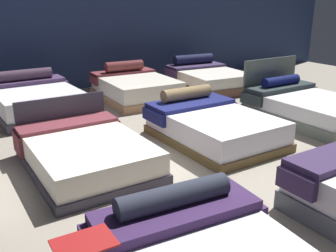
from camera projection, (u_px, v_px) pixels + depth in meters
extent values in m
cube|color=gray|center=(172.00, 162.00, 5.34)|extent=(18.00, 18.00, 0.02)
cube|color=navy|center=(59.00, 18.00, 9.01)|extent=(18.00, 0.06, 3.50)
cube|color=#3A2450|center=(176.00, 211.00, 3.14)|extent=(1.44, 0.59, 0.09)
cube|color=#3A2450|center=(245.00, 210.00, 3.52)|extent=(0.12, 0.51, 0.29)
cylinder|color=#2C303F|center=(174.00, 196.00, 3.15)|extent=(1.02, 0.26, 0.20)
cube|color=#3B2B4F|center=(296.00, 183.00, 3.81)|extent=(0.09, 0.47, 0.21)
cube|color=#2D2A37|center=(88.00, 164.00, 5.10)|extent=(1.51, 2.05, 0.12)
cube|color=silver|center=(87.00, 150.00, 5.03)|extent=(1.45, 1.98, 0.29)
cube|color=#2D2A37|center=(63.00, 122.00, 5.80)|extent=(1.37, 0.08, 0.79)
cube|color=brown|center=(68.00, 123.00, 5.58)|extent=(1.45, 0.49, 0.05)
cube|color=brown|center=(18.00, 144.00, 5.27)|extent=(0.06, 0.46, 0.31)
cube|color=brown|center=(113.00, 127.00, 6.00)|extent=(0.06, 0.46, 0.31)
cube|color=brown|center=(214.00, 137.00, 6.08)|extent=(1.54, 2.09, 0.13)
cube|color=silver|center=(215.00, 124.00, 6.01)|extent=(1.47, 2.03, 0.33)
cube|color=navy|center=(191.00, 103.00, 6.48)|extent=(1.47, 0.70, 0.07)
cube|color=navy|center=(154.00, 117.00, 6.14)|extent=(0.09, 0.66, 0.19)
cube|color=navy|center=(223.00, 104.00, 6.90)|extent=(0.09, 0.66, 0.19)
cylinder|color=olive|center=(186.00, 93.00, 6.54)|extent=(0.95, 0.25, 0.22)
cube|color=#515B54|center=(310.00, 116.00, 7.10)|extent=(1.62, 2.17, 0.20)
cube|color=silver|center=(311.00, 104.00, 7.03)|extent=(1.56, 2.10, 0.25)
cube|color=#515B54|center=(269.00, 84.00, 7.80)|extent=(1.45, 0.09, 1.05)
cube|color=#263033|center=(280.00, 87.00, 7.58)|extent=(1.54, 0.58, 0.09)
cube|color=#263033|center=(251.00, 100.00, 7.22)|extent=(0.11, 0.53, 0.20)
cube|color=#263033|center=(305.00, 90.00, 8.03)|extent=(0.11, 0.53, 0.20)
cylinder|color=#0C134F|center=(281.00, 81.00, 7.54)|extent=(0.92, 0.23, 0.20)
cube|color=#2F2B38|center=(37.00, 110.00, 7.49)|extent=(1.66, 2.03, 0.18)
cube|color=white|center=(36.00, 98.00, 7.41)|extent=(1.60, 1.97, 0.33)
cube|color=#453056|center=(26.00, 82.00, 7.88)|extent=(1.56, 0.61, 0.08)
cube|color=#453056|center=(63.00, 85.00, 8.34)|extent=(0.11, 0.53, 0.24)
cylinder|color=#463245|center=(25.00, 75.00, 7.81)|extent=(1.09, 0.29, 0.23)
cube|color=#986E4E|center=(136.00, 96.00, 8.60)|extent=(1.53, 2.03, 0.17)
cube|color=beige|center=(136.00, 85.00, 8.52)|extent=(1.47, 1.97, 0.33)
cube|color=brown|center=(123.00, 72.00, 9.06)|extent=(1.49, 0.52, 0.05)
cube|color=brown|center=(94.00, 80.00, 8.74)|extent=(0.06, 0.50, 0.19)
cube|color=brown|center=(151.00, 74.00, 9.45)|extent=(0.06, 0.50, 0.19)
cylinder|color=brown|center=(124.00, 66.00, 8.94)|extent=(0.92, 0.24, 0.23)
cube|color=brown|center=(209.00, 85.00, 9.58)|extent=(1.64, 2.10, 0.22)
cube|color=silver|center=(209.00, 76.00, 9.50)|extent=(1.57, 2.04, 0.26)
cube|color=#3C2E52|center=(196.00, 66.00, 10.01)|extent=(1.54, 0.71, 0.06)
cube|color=#3C2E52|center=(170.00, 74.00, 9.73)|extent=(0.10, 0.63, 0.22)
cube|color=#3C2E52|center=(219.00, 69.00, 10.39)|extent=(0.10, 0.63, 0.22)
cylinder|color=#1A1D40|center=(193.00, 59.00, 10.08)|extent=(1.13, 0.32, 0.26)
cube|color=#B21E1E|center=(84.00, 243.00, 1.74)|extent=(0.28, 0.20, 0.01)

